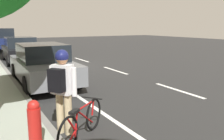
% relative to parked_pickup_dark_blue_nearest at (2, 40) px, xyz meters
% --- Properties ---
extents(ground, '(62.13, 62.13, 0.00)m').
position_rel_parked_pickup_dark_blue_nearest_xyz_m(ground, '(-1.12, 10.38, -0.90)').
color(ground, '#292929').
extents(curb_edge, '(0.16, 38.83, 0.14)m').
position_rel_parked_pickup_dark_blue_nearest_xyz_m(curb_edge, '(0.99, 10.38, -0.83)').
color(curb_edge, gray).
rests_on(curb_edge, ground).
extents(lane_stripe_centre, '(0.14, 35.80, 0.01)m').
position_rel_parked_pickup_dark_blue_nearest_xyz_m(lane_stripe_centre, '(-3.72, 8.86, -0.90)').
color(lane_stripe_centre, white).
rests_on(lane_stripe_centre, ground).
extents(lane_stripe_bike_edge, '(0.12, 38.83, 0.01)m').
position_rel_parked_pickup_dark_blue_nearest_xyz_m(lane_stripe_bike_edge, '(-0.48, 10.38, -0.90)').
color(lane_stripe_bike_edge, white).
rests_on(lane_stripe_bike_edge, ground).
extents(parked_pickup_dark_blue_nearest, '(2.18, 5.37, 1.95)m').
position_rel_parked_pickup_dark_blue_nearest_xyz_m(parked_pickup_dark_blue_nearest, '(0.00, 0.00, 0.00)').
color(parked_pickup_dark_blue_nearest, navy).
rests_on(parked_pickup_dark_blue_nearest, ground).
extents(parked_sedan_black_second, '(1.91, 4.44, 1.52)m').
position_rel_parked_pickup_dark_blue_nearest_xyz_m(parked_sedan_black_second, '(-0.18, 7.91, -0.15)').
color(parked_sedan_black_second, black).
rests_on(parked_sedan_black_second, ground).
extents(parked_sedan_grey_mid, '(1.88, 4.42, 1.52)m').
position_rel_parked_pickup_dark_blue_nearest_xyz_m(parked_sedan_grey_mid, '(0.03, 14.02, -0.15)').
color(parked_sedan_grey_mid, slate).
rests_on(parked_sedan_grey_mid, ground).
extents(bicycle_at_curb, '(1.36, 1.11, 0.73)m').
position_rel_parked_pickup_dark_blue_nearest_xyz_m(bicycle_at_curb, '(0.53, 18.88, -0.54)').
color(bicycle_at_curb, black).
rests_on(bicycle_at_curb, ground).
extents(cyclist_with_backpack, '(0.53, 0.55, 1.73)m').
position_rel_parked_pickup_dark_blue_nearest_xyz_m(cyclist_with_backpack, '(0.75, 18.45, 0.16)').
color(cyclist_with_backpack, '#C6B284').
rests_on(cyclist_with_backpack, ground).
extents(fire_hydrant, '(0.22, 0.22, 0.84)m').
position_rel_parked_pickup_dark_blue_nearest_xyz_m(fire_hydrant, '(1.42, 18.98, -0.34)').
color(fire_hydrant, red).
rests_on(fire_hydrant, sidewalk).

